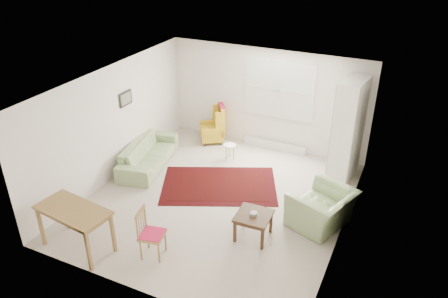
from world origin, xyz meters
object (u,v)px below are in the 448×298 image
at_px(sofa, 148,150).
at_px(armchair, 322,205).
at_px(wingback_chair, 212,124).
at_px(coffee_table, 253,226).
at_px(desk, 76,229).
at_px(stool, 230,152).
at_px(desk_chair, 152,234).
at_px(cabinet, 348,130).

xyz_separation_m(sofa, armchair, (4.20, -0.53, 0.03)).
distance_m(wingback_chair, coffee_table, 3.96).
bearing_deg(desk, sofa, 100.15).
bearing_deg(armchair, wingback_chair, -103.39).
height_order(sofa, desk, desk).
bearing_deg(stool, desk_chair, -86.36).
relative_size(sofa, coffee_table, 3.31).
xyz_separation_m(armchair, cabinet, (0.00, 2.01, 0.69)).
height_order(wingback_chair, stool, wingback_chair).
distance_m(sofa, desk_chair, 3.17).
height_order(coffee_table, desk, desk).
relative_size(sofa, cabinet, 0.90).
relative_size(wingback_chair, stool, 2.60).
bearing_deg(cabinet, sofa, -153.57).
distance_m(sofa, wingback_chair, 1.89).
bearing_deg(cabinet, stool, -163.98).
xyz_separation_m(stool, cabinet, (2.61, 0.41, 0.93)).
relative_size(wingback_chair, cabinet, 0.45).
xyz_separation_m(cabinet, desk, (-3.67, -4.46, -0.71)).
distance_m(coffee_table, desk_chair, 1.81).
bearing_deg(armchair, coffee_table, -28.88).
bearing_deg(coffee_table, armchair, 41.20).
height_order(sofa, desk_chair, desk_chair).
bearing_deg(sofa, desk_chair, -156.41).
distance_m(armchair, stool, 3.06).
height_order(armchair, wingback_chair, wingback_chair).
height_order(armchair, coffee_table, armchair).
bearing_deg(desk, coffee_table, 30.59).
height_order(stool, cabinet, cabinet).
bearing_deg(coffee_table, cabinet, 70.73).
relative_size(sofa, desk_chair, 2.22).
distance_m(armchair, desk, 4.41).
bearing_deg(desk_chair, coffee_table, -61.23).
bearing_deg(stool, cabinet, 9.01).
distance_m(armchair, coffee_table, 1.36).
bearing_deg(coffee_table, sofa, 156.15).
height_order(stool, desk_chair, desk_chair).
bearing_deg(armchair, sofa, -77.20).
height_order(wingback_chair, desk, wingback_chair).
bearing_deg(armchair, stool, -101.51).
distance_m(wingback_chair, stool, 1.09).
xyz_separation_m(sofa, cabinet, (4.20, 1.48, 0.72)).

